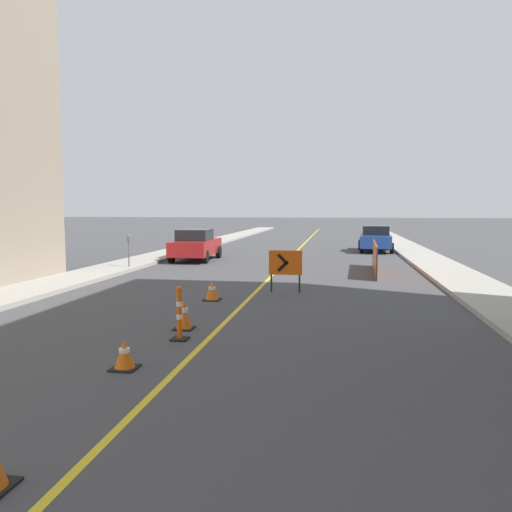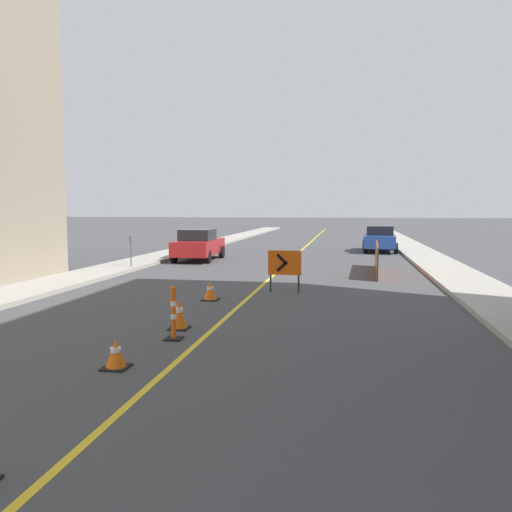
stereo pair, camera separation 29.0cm
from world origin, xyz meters
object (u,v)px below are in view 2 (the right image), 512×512
at_px(traffic_cone_farthest, 210,291).
at_px(delineator_post_rear, 173,317).
at_px(traffic_cone_fourth, 116,354).
at_px(parked_car_curb_mid, 380,239).
at_px(parking_meter_far_curb, 131,244).
at_px(parked_car_curb_near, 199,245).
at_px(traffic_cone_fifth, 179,314).
at_px(arrow_barricade_primary, 285,264).

height_order(traffic_cone_farthest, delineator_post_rear, delineator_post_rear).
distance_m(traffic_cone_fourth, parked_car_curb_mid, 24.38).
relative_size(parked_car_curb_mid, parking_meter_far_curb, 3.22).
xyz_separation_m(traffic_cone_fourth, delineator_post_rear, (0.32, 1.90, 0.23)).
distance_m(delineator_post_rear, parked_car_curb_mid, 22.45).
xyz_separation_m(traffic_cone_fourth, parked_car_curb_near, (-3.73, 16.87, 0.56)).
bearing_deg(traffic_cone_farthest, traffic_cone_fifth, -85.66).
height_order(parked_car_curb_mid, parking_meter_far_curb, parked_car_curb_mid).
relative_size(traffic_cone_fifth, delineator_post_rear, 0.60).
height_order(delineator_post_rear, parking_meter_far_curb, parking_meter_far_curb).
bearing_deg(traffic_cone_fifth, traffic_cone_farthest, 94.34).
distance_m(traffic_cone_fifth, traffic_cone_farthest, 3.47).
distance_m(traffic_cone_fifth, delineator_post_rear, 0.91).
xyz_separation_m(traffic_cone_fifth, parking_meter_far_curb, (-5.54, 9.71, 0.78)).
distance_m(delineator_post_rear, parked_car_curb_near, 15.51).
bearing_deg(parking_meter_far_curb, arrow_barricade_primary, -32.11).
xyz_separation_m(parked_car_curb_mid, parking_meter_far_curb, (-11.06, -11.22, 0.31)).
xyz_separation_m(traffic_cone_fourth, traffic_cone_farthest, (-0.13, 6.24, 0.03)).
height_order(delineator_post_rear, arrow_barricade_primary, arrow_barricade_primary).
xyz_separation_m(arrow_barricade_primary, parked_car_curb_near, (-5.53, 8.90, -0.10)).
bearing_deg(traffic_cone_fourth, parked_car_curb_mid, 76.60).
relative_size(traffic_cone_fourth, arrow_barricade_primary, 0.37).
bearing_deg(parking_meter_far_curb, delineator_post_rear, -61.59).
bearing_deg(traffic_cone_fifth, arrow_barricade_primary, 72.15).
bearing_deg(parked_car_curb_mid, arrow_barricade_primary, -100.52).
distance_m(delineator_post_rear, parking_meter_far_curb, 12.06).
distance_m(traffic_cone_fourth, traffic_cone_farthest, 6.24).
relative_size(traffic_cone_fourth, parked_car_curb_near, 0.11).
relative_size(traffic_cone_fourth, traffic_cone_farthest, 0.89).
height_order(traffic_cone_fourth, traffic_cone_farthest, traffic_cone_farthest).
xyz_separation_m(traffic_cone_fourth, traffic_cone_fifth, (0.13, 2.78, 0.09)).
xyz_separation_m(parked_car_curb_near, parking_meter_far_curb, (-1.68, -4.38, 0.31)).
distance_m(traffic_cone_farthest, arrow_barricade_primary, 2.67).
distance_m(traffic_cone_fourth, arrow_barricade_primary, 8.19).
relative_size(traffic_cone_fourth, delineator_post_rear, 0.44).
bearing_deg(parking_meter_far_curb, traffic_cone_fifth, -60.31).
bearing_deg(arrow_barricade_primary, parking_meter_far_curb, 146.96).
relative_size(arrow_barricade_primary, parked_car_curb_mid, 0.30).
distance_m(traffic_cone_fifth, parked_car_curb_near, 14.62).
xyz_separation_m(arrow_barricade_primary, parked_car_curb_mid, (3.85, 15.74, -0.10)).
xyz_separation_m(traffic_cone_fourth, parking_meter_far_curb, (-5.41, 12.49, 0.87)).
height_order(traffic_cone_fifth, parking_meter_far_curb, parking_meter_far_curb).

